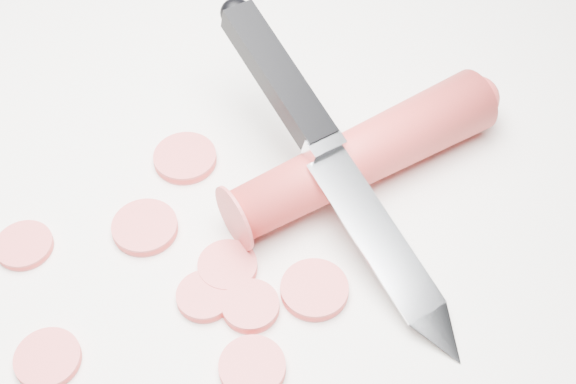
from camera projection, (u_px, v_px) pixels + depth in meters
The scene contains 12 objects.
ground at pixel (259, 225), 0.49m from camera, with size 2.40×2.40×0.00m, color silver.
carrot at pixel (362, 155), 0.50m from camera, with size 0.04×0.04×0.19m, color red.
carrot_slice_0 at pixel (24, 245), 0.48m from camera, with size 0.03×0.03×0.01m, color #CC4343.
carrot_slice_1 at pixel (205, 296), 0.46m from camera, with size 0.03×0.03×0.01m, color #CC4343.
carrot_slice_2 at pixel (314, 290), 0.46m from camera, with size 0.04×0.04×0.01m, color #CC4343.
carrot_slice_3 at pixel (252, 367), 0.43m from camera, with size 0.04×0.04×0.01m, color #CC4343.
carrot_slice_4 at pixel (228, 267), 0.47m from camera, with size 0.04×0.04×0.01m, color #CC4343.
carrot_slice_5 at pixel (145, 227), 0.49m from camera, with size 0.04×0.04×0.01m, color #CC4343.
carrot_slice_6 at pixel (48, 359), 0.43m from camera, with size 0.04×0.04×0.01m, color #CC4343.
carrot_slice_7 at pixel (185, 158), 0.52m from camera, with size 0.04×0.04×0.01m, color #CC4343.
carrot_slice_8 at pixel (250, 306), 0.45m from camera, with size 0.03×0.03×0.01m, color #CC4343.
kitchen_knife at pixel (338, 163), 0.47m from camera, with size 0.25×0.11×0.08m, color silver, non-canonical shape.
Camera 1 is at (0.19, -0.22, 0.40)m, focal length 50.00 mm.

